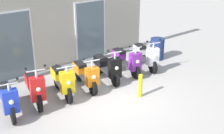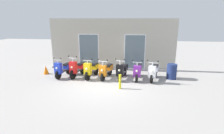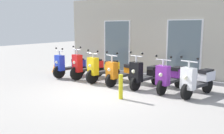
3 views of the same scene
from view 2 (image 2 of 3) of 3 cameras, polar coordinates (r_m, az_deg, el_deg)
ground_plane at (r=9.11m, az=-2.75°, el=-5.94°), size 40.00×40.00×0.00m
storefront_facade at (r=11.86m, az=-0.08°, el=6.86°), size 8.12×0.50×3.28m
scooter_blue at (r=10.75m, az=-15.13°, el=-0.47°), size 0.64×1.56×1.22m
scooter_red at (r=10.58m, az=-10.77°, el=-0.37°), size 0.71×1.56×1.31m
scooter_yellow at (r=10.28m, az=-6.44°, el=-0.69°), size 0.71×1.57×1.22m
scooter_orange at (r=10.15m, az=-1.78°, el=-1.04°), size 0.68×1.59×1.21m
scooter_black at (r=10.07m, az=3.27°, el=-1.08°), size 0.65×1.58×1.25m
scooter_purple at (r=10.08m, az=8.18°, el=-1.14°), size 0.57×1.61×1.19m
scooter_white at (r=10.04m, az=13.05°, el=-1.38°), size 0.77×1.55×1.22m
trash_bin at (r=10.58m, az=18.30°, el=-1.34°), size 0.54×0.54×0.83m
traffic_cone at (r=11.66m, az=-20.09°, el=-0.82°), size 0.32×0.32×0.52m
curb_bollard at (r=8.64m, az=2.52°, el=-4.64°), size 0.12×0.12×0.70m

